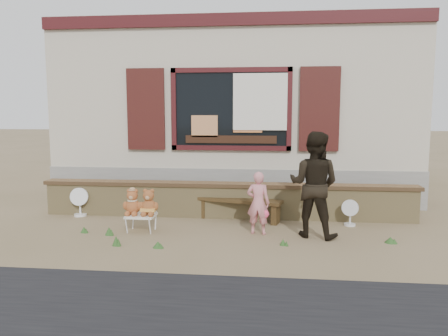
# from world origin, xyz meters

# --- Properties ---
(ground) EXTENTS (80.00, 80.00, 0.00)m
(ground) POSITION_xyz_m (0.00, 0.00, 0.00)
(ground) COLOR brown
(ground) RESTS_ON ground
(shopfront) EXTENTS (8.04, 5.13, 4.00)m
(shopfront) POSITION_xyz_m (0.00, 4.49, 2.00)
(shopfront) COLOR #BFB39B
(shopfront) RESTS_ON ground
(brick_wall) EXTENTS (7.10, 0.36, 0.67)m
(brick_wall) POSITION_xyz_m (0.00, 1.00, 0.34)
(brick_wall) COLOR tan
(brick_wall) RESTS_ON ground
(bench) EXTENTS (1.62, 0.76, 0.41)m
(bench) POSITION_xyz_m (0.26, 0.80, 0.30)
(bench) COLOR #352612
(bench) RESTS_ON ground
(folding_chair) EXTENTS (0.47, 0.42, 0.29)m
(folding_chair) POSITION_xyz_m (-1.32, -0.13, 0.26)
(folding_chair) COLOR white
(folding_chair) RESTS_ON ground
(teddy_bear_left) EXTENTS (0.33, 0.28, 0.44)m
(teddy_bear_left) POSITION_xyz_m (-1.46, -0.13, 0.51)
(teddy_bear_left) COLOR brown
(teddy_bear_left) RESTS_ON folding_chair
(teddy_bear_right) EXTENTS (0.33, 0.29, 0.45)m
(teddy_bear_right) POSITION_xyz_m (-1.18, -0.14, 0.51)
(teddy_bear_right) COLOR brown
(teddy_bear_right) RESTS_ON folding_chair
(child) EXTENTS (0.41, 0.31, 1.04)m
(child) POSITION_xyz_m (0.64, -0.08, 0.52)
(child) COLOR pink
(child) RESTS_ON ground
(adult) EXTENTS (1.00, 0.89, 1.69)m
(adult) POSITION_xyz_m (1.52, -0.11, 0.85)
(adult) COLOR black
(adult) RESTS_ON ground
(fan_left) EXTENTS (0.35, 0.24, 0.56)m
(fan_left) POSITION_xyz_m (-2.82, 0.80, 0.28)
(fan_left) COLOR white
(fan_left) RESTS_ON ground
(fan_right) EXTENTS (0.30, 0.20, 0.47)m
(fan_right) POSITION_xyz_m (2.24, 0.61, 0.24)
(fan_right) COLOR silver
(fan_right) RESTS_ON ground
(grass_tufts) EXTENTS (5.08, 0.80, 0.15)m
(grass_tufts) POSITION_xyz_m (-0.35, -0.62, 0.06)
(grass_tufts) COLOR #2D5522
(grass_tufts) RESTS_ON ground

